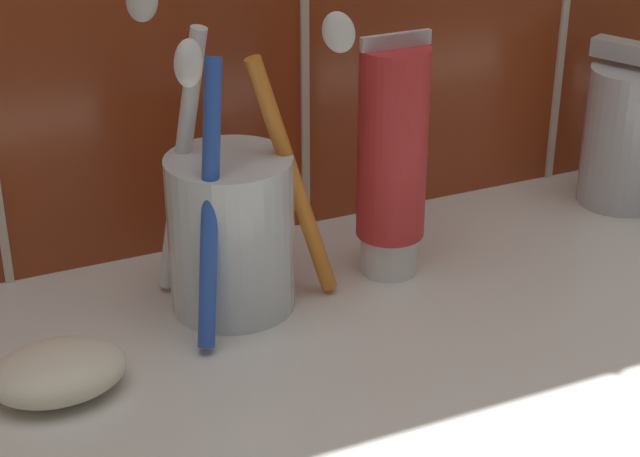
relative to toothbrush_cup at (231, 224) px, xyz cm
name	(u,v)px	position (x,y,z in cm)	size (l,w,h in cm)	color
sink_counter	(390,365)	(5.84, -7.73, -6.00)	(74.99, 31.99, 2.00)	silver
toothbrush_cup	(231,224)	(0.00, 0.00, 0.00)	(11.28, 10.08, 17.97)	silver
toothpaste_tube	(392,159)	(9.76, 0.05, 2.12)	(4.17, 3.97, 14.38)	white
sink_faucet	(636,131)	(28.68, 1.88, 0.14)	(6.66, 9.79, 10.87)	silver
soap_bar	(58,372)	(-10.65, -4.60, -3.78)	(6.71, 5.06, 2.44)	silver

